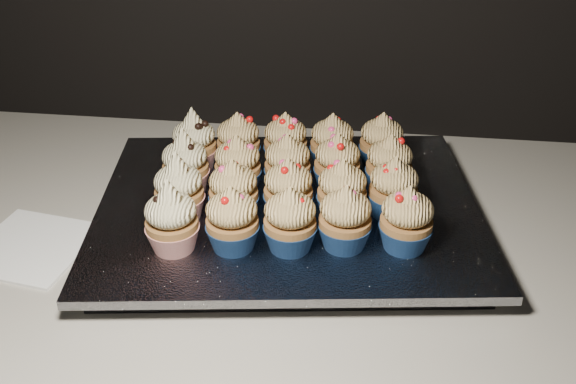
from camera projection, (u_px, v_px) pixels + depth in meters
name	position (u px, v px, depth m)	size (l,w,h in m)	color
worktop	(372.00, 243.00, 0.86)	(2.44, 0.64, 0.04)	beige
napkin	(31.00, 247.00, 0.82)	(0.14, 0.14, 0.00)	white
baking_tray	(288.00, 217.00, 0.86)	(0.46, 0.35, 0.02)	black
foil_lining	(288.00, 206.00, 0.85)	(0.50, 0.39, 0.01)	silver
cupcake_0	(171.00, 220.00, 0.74)	(0.06, 0.06, 0.10)	#A91C17
cupcake_1	(232.00, 220.00, 0.74)	(0.06, 0.06, 0.08)	navy
cupcake_2	(290.00, 221.00, 0.74)	(0.06, 0.06, 0.08)	navy
cupcake_3	(345.00, 219.00, 0.75)	(0.06, 0.06, 0.08)	navy
cupcake_4	(407.00, 220.00, 0.74)	(0.06, 0.06, 0.08)	navy
cupcake_5	(179.00, 190.00, 0.80)	(0.06, 0.06, 0.10)	#A91C17
cupcake_6	(233.00, 192.00, 0.80)	(0.06, 0.06, 0.08)	navy
cupcake_7	(288.00, 190.00, 0.80)	(0.06, 0.06, 0.08)	navy
cupcake_8	(342.00, 192.00, 0.80)	(0.06, 0.06, 0.08)	navy
cupcake_9	(393.00, 189.00, 0.80)	(0.06, 0.06, 0.08)	navy
cupcake_10	(185.00, 164.00, 0.85)	(0.06, 0.06, 0.10)	#A91C17
cupcake_11	(238.00, 166.00, 0.86)	(0.06, 0.06, 0.08)	navy
cupcake_12	(287.00, 165.00, 0.86)	(0.06, 0.06, 0.08)	navy
cupcake_13	(337.00, 164.00, 0.86)	(0.06, 0.06, 0.08)	navy
cupcake_14	(389.00, 165.00, 0.86)	(0.06, 0.06, 0.08)	navy
cupcake_15	(194.00, 143.00, 0.91)	(0.06, 0.06, 0.10)	#A91C17
cupcake_16	(238.00, 142.00, 0.91)	(0.06, 0.06, 0.08)	navy
cupcake_17	(285.00, 142.00, 0.91)	(0.06, 0.06, 0.08)	navy
cupcake_18	(332.00, 143.00, 0.91)	(0.06, 0.06, 0.08)	navy
cupcake_19	(381.00, 142.00, 0.91)	(0.06, 0.06, 0.08)	navy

